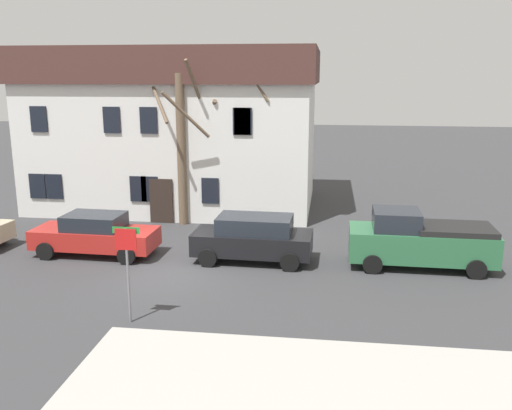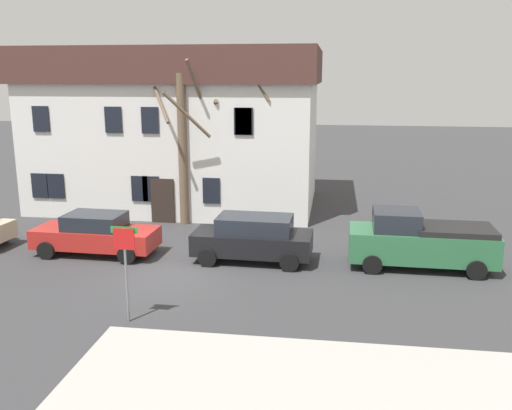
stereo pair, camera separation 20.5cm
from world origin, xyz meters
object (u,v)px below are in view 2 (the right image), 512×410
Objects in this scene: tree_bare_far at (258,139)px; car_black_wagon at (253,238)px; tree_bare_mid at (195,142)px; car_red_sedan at (96,234)px; building_main at (180,127)px; tree_bare_near at (183,144)px; pickup_truck_green at (420,241)px; street_sign_pole at (125,256)px.

tree_bare_far reaches higher than car_black_wagon.
tree_bare_mid is at bearing -172.05° from tree_bare_far.
car_red_sedan is at bearing -115.53° from tree_bare_mid.
tree_bare_near is (1.32, -4.26, -0.36)m from building_main.
building_main is at bearing 84.42° from car_red_sedan.
pickup_truck_green reaches higher than car_black_wagon.
tree_bare_near is 6.09m from car_red_sedan.
car_black_wagon is at bearing -178.65° from pickup_truck_green.
car_black_wagon is at bearing 64.34° from street_sign_pole.
tree_bare_far is at bearing -34.81° from building_main.
tree_bare_mid reaches higher than pickup_truck_green.
tree_bare_far is 1.73× the size of car_black_wagon.
tree_bare_mid is at bearing 151.19° from pickup_truck_green.
tree_bare_far is at bearing 79.70° from street_sign_pole.
tree_bare_mid is at bearing 123.12° from car_black_wagon.
street_sign_pole is (2.54, -14.72, -2.17)m from building_main.
car_black_wagon is 0.86× the size of pickup_truck_green.
building_main is 3.05× the size of car_red_sedan.
building_main is at bearing 120.22° from car_black_wagon.
car_black_wagon is 6.06m from pickup_truck_green.
pickup_truck_green is 10.58m from street_sign_pole.
tree_bare_mid is (0.41, 0.63, 0.04)m from tree_bare_near.
car_red_sedan is at bearing -95.58° from building_main.
tree_bare_far is 2.78× the size of street_sign_pole.
car_black_wagon is at bearing -50.48° from tree_bare_near.
car_red_sedan is (-2.62, -5.48, -2.98)m from tree_bare_mid.
tree_bare_near is at bearing 155.10° from pickup_truck_green.
car_red_sedan is at bearing -114.48° from tree_bare_near.
car_red_sedan is 6.16m from car_black_wagon.
building_main reaches higher than car_red_sedan.
building_main is 1.89× the size of tree_bare_far.
tree_bare_near is at bearing -122.92° from tree_bare_mid.
tree_bare_near is 1.68× the size of car_black_wagon.
pickup_truck_green is (6.06, 0.14, 0.11)m from car_black_wagon.
building_main reaches higher than street_sign_pole.
building_main is at bearing 99.77° from street_sign_pole.
tree_bare_near is at bearing -162.56° from tree_bare_far.
tree_bare_mid reaches higher than street_sign_pole.
tree_bare_near is at bearing -72.78° from building_main.
car_red_sedan is at bearing -179.40° from car_black_wagon.
pickup_truck_green is (9.59, -5.28, -2.79)m from tree_bare_mid.
pickup_truck_green is (6.70, -5.68, -2.90)m from tree_bare_far.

